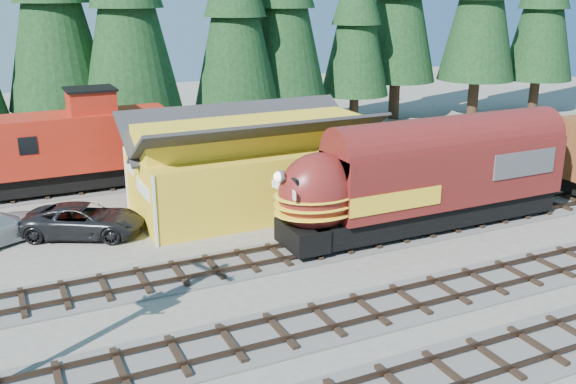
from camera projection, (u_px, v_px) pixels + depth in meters
name	position (u px, v px, depth m)	size (l,w,h in m)	color
ground	(355.00, 287.00, 25.38)	(120.00, 120.00, 0.00)	#6B665B
track_siding	(482.00, 218.00, 32.91)	(68.00, 3.20, 0.33)	#4C4947
track_spur	(42.00, 194.00, 36.73)	(32.00, 3.20, 0.33)	#4C4947
depot	(252.00, 156.00, 33.51)	(12.80, 7.00, 5.30)	gold
conifer_backdrop	(271.00, 3.00, 46.74)	(79.25, 22.45, 16.67)	black
locomotive	(418.00, 183.00, 30.48)	(15.43, 3.07, 4.19)	black
caboose	(77.00, 145.00, 36.84)	(10.56, 3.06, 5.49)	black
pickup_truck_a	(84.00, 220.00, 30.46)	(2.60, 5.63, 1.56)	black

